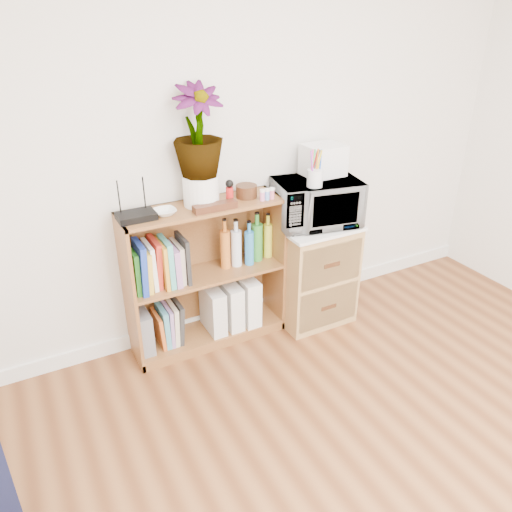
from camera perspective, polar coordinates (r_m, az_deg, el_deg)
skirting_board at (r=3.61m, az=-1.12°, el=-5.97°), size 4.00×0.02×0.10m
bookshelf at (r=3.16m, az=-5.71°, el=-2.31°), size 1.00×0.30×0.95m
wicker_unit at (r=3.48m, az=6.35°, el=-1.81°), size 0.50×0.45×0.70m
microwave at (r=3.25m, az=6.91°, el=6.12°), size 0.59×0.45×0.29m
pen_cup at (r=3.08m, az=6.75°, el=8.84°), size 0.10×0.10×0.11m
small_appliance at (r=3.29m, az=7.68°, el=10.83°), size 0.25×0.21×0.20m
router at (r=2.82m, az=-13.53°, el=4.47°), size 0.21×0.14×0.04m
white_bowl at (r=2.85m, az=-10.40°, el=4.96°), size 0.13×0.13×0.03m
plant_pot at (r=2.95m, az=-6.30°, el=7.49°), size 0.21×0.21×0.18m
potted_plant at (r=2.85m, az=-6.66°, el=14.02°), size 0.29×0.29×0.51m
trinket_box at (r=2.88m, az=-4.70°, el=5.63°), size 0.26×0.06×0.04m
kokeshi_doll at (r=2.96m, az=-3.02°, el=6.93°), size 0.04×0.04×0.10m
wooden_bowl at (r=3.07m, az=-1.11°, el=7.42°), size 0.13×0.13×0.08m
paint_jars at (r=3.03m, az=1.27°, el=6.89°), size 0.10×0.04×0.05m
file_box at (r=3.19m, az=-12.80°, el=-8.26°), size 0.08×0.22×0.27m
magazine_holder_left at (r=3.29m, az=-4.94°, el=-6.08°), size 0.10×0.25×0.31m
magazine_holder_mid at (r=3.33m, az=-2.97°, el=-5.53°), size 0.10×0.25×0.31m
magazine_holder_right at (r=3.37m, az=-1.11°, el=-4.91°), size 0.10×0.26×0.33m
cookbooks at (r=3.00m, az=-11.13°, el=-0.89°), size 0.33×0.20×0.31m
liquor_bottles at (r=3.18m, az=-1.00°, el=1.71°), size 0.38×0.07×0.32m
lower_books at (r=3.23m, az=-9.97°, el=-7.66°), size 0.17×0.19×0.27m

